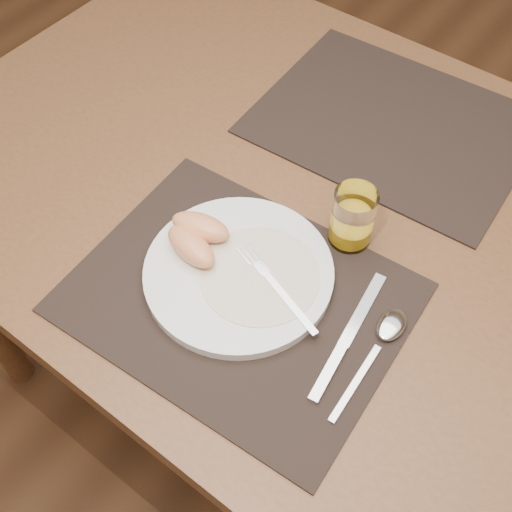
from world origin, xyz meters
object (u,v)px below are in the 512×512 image
Objects in this scene: table at (325,238)px; plate at (239,272)px; placemat_near at (238,297)px; spoon at (386,333)px; fork at (271,280)px; knife at (343,345)px; juice_glass at (352,220)px; placemat_far at (393,124)px.

plate reaches higher than table.
table is at bearing 87.85° from placemat_near.
spoon is at bearing -38.43° from table.
fork is 0.77× the size of knife.
knife is at bearing -126.78° from spoon.
fork is at bearing 172.32° from knife.
placemat_near reaches higher than table.
juice_glass is (0.06, -0.04, 0.13)m from table.
placemat_near and placemat_far have the same top height.
table is 0.24m from placemat_far.
spoon reaches higher than table.
placemat_far reaches higher than table.
plate is 0.05m from fork.
knife is (0.15, -0.20, 0.09)m from table.
placemat_near is 0.05m from fork.
spoon is (0.19, -0.15, 0.09)m from table.
table is 0.21m from fork.
fork reaches higher than knife.
fork is (0.03, -0.40, 0.02)m from placemat_far.
knife is at bearing -68.52° from placemat_far.
fork is 1.79× the size of juice_glass.
table is 0.15m from juice_glass.
placemat_far is 0.42m from spoon.
plate is 1.58× the size of fork.
placemat_far is at bearing 90.74° from placemat_near.
fork is (0.03, 0.04, 0.02)m from placemat_near.
fork is (0.05, 0.01, 0.01)m from plate.
placemat_near is 0.16m from knife.
plate is at bearing 126.63° from placemat_near.
placemat_near is at bearing -159.96° from spoon.
table is 0.26m from knife.
fork is 0.89× the size of spoon.
spoon is (0.20, 0.07, 0.01)m from placemat_near.
fork is at bearing -105.84° from juice_glass.
table is 0.22m from plate.
placemat_far is at bearing 94.74° from fork.
plate is 1.41× the size of spoon.
plate is at bearing 178.00° from knife.
knife is at bearing -60.29° from juice_glass.
fork reaches higher than plate.
table is 0.24m from placemat_near.
juice_glass reaches higher than placemat_far.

